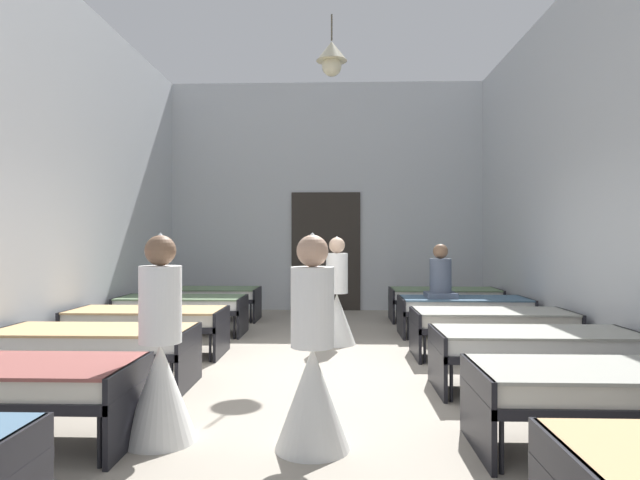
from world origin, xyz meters
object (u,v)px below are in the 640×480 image
(bed_left_row_3, at_px, (148,320))
(nurse_far_aisle, at_px, (312,372))
(bed_right_row_2, at_px, (536,345))
(bed_right_row_5, at_px, (444,296))
(bed_left_row_1, at_px, (0,382))
(bed_right_row_1, at_px, (616,388))
(bed_left_row_2, at_px, (95,342))
(bed_right_row_4, at_px, (464,307))
(bed_left_row_5, at_px, (206,295))
(nurse_near_aisle, at_px, (160,367))
(bed_right_row_3, at_px, (492,322))
(patient_seated_primary, at_px, (440,278))
(bed_left_row_4, at_px, (182,305))
(nurse_mid_aisle, at_px, (337,306))

(bed_left_row_3, bearing_deg, nurse_far_aisle, -53.34)
(bed_right_row_2, height_order, bed_right_row_5, same)
(bed_left_row_1, height_order, bed_right_row_1, same)
(bed_left_row_2, xyz_separation_m, bed_right_row_2, (4.24, 0.00, 0.00))
(bed_right_row_4, bearing_deg, bed_right_row_5, 90.00)
(bed_left_row_3, height_order, bed_left_row_5, same)
(bed_right_row_1, xyz_separation_m, nurse_near_aisle, (-3.14, 0.11, 0.09))
(bed_left_row_2, relative_size, bed_right_row_2, 1.00)
(bed_right_row_1, height_order, nurse_near_aisle, nurse_near_aisle)
(bed_right_row_2, relative_size, nurse_near_aisle, 1.28)
(bed_right_row_2, xyz_separation_m, bed_right_row_3, (0.00, 1.47, 0.00))
(bed_left_row_5, xyz_separation_m, patient_seated_primary, (3.89, -1.51, 0.43))
(bed_left_row_5, bearing_deg, bed_right_row_5, 0.00)
(bed_right_row_2, bearing_deg, bed_left_row_4, 145.24)
(bed_right_row_3, xyz_separation_m, bed_left_row_5, (-4.24, 2.94, 0.00))
(bed_right_row_1, relative_size, bed_left_row_5, 1.00)
(bed_left_row_1, bearing_deg, bed_left_row_3, 90.00)
(bed_left_row_1, distance_m, bed_right_row_1, 4.24)
(bed_left_row_1, height_order, nurse_far_aisle, nurse_far_aisle)
(bed_right_row_1, bearing_deg, bed_left_row_5, 125.77)
(bed_right_row_1, bearing_deg, nurse_near_aisle, 178.05)
(bed_left_row_2, distance_m, bed_left_row_4, 2.94)
(bed_right_row_1, distance_m, bed_right_row_4, 4.42)
(nurse_near_aisle, bearing_deg, bed_right_row_2, -151.07)
(bed_left_row_2, bearing_deg, bed_left_row_4, 90.00)
(bed_right_row_5, bearing_deg, bed_right_row_2, -90.00)
(bed_left_row_1, height_order, nurse_mid_aisle, nurse_mid_aisle)
(bed_left_row_4, distance_m, bed_right_row_4, 4.24)
(bed_left_row_2, xyz_separation_m, bed_left_row_3, (0.00, 1.47, 0.00))
(bed_right_row_5, bearing_deg, bed_left_row_1, -125.77)
(bed_right_row_4, bearing_deg, bed_left_row_5, 160.86)
(bed_right_row_5, relative_size, nurse_mid_aisle, 1.28)
(bed_right_row_2, relative_size, nurse_far_aisle, 1.28)
(bed_left_row_3, distance_m, bed_left_row_4, 1.47)
(bed_left_row_1, bearing_deg, bed_right_row_3, 34.76)
(nurse_far_aisle, bearing_deg, bed_left_row_5, -29.06)
(bed_left_row_1, xyz_separation_m, nurse_near_aisle, (1.10, 0.11, 0.09))
(bed_right_row_2, bearing_deg, nurse_far_aisle, -144.23)
(nurse_near_aisle, bearing_deg, bed_left_row_4, -70.22)
(bed_right_row_3, bearing_deg, bed_right_row_4, 90.00)
(nurse_mid_aisle, bearing_deg, bed_right_row_2, 125.19)
(nurse_mid_aisle, height_order, patient_seated_primary, nurse_mid_aisle)
(bed_left_row_1, distance_m, bed_right_row_4, 6.12)
(bed_left_row_2, height_order, bed_left_row_4, same)
(bed_left_row_5, height_order, nurse_near_aisle, nurse_near_aisle)
(bed_left_row_4, height_order, bed_right_row_4, same)
(bed_left_row_2, distance_m, bed_right_row_5, 6.12)
(bed_right_row_1, height_order, bed_right_row_2, same)
(bed_left_row_2, relative_size, patient_seated_primary, 2.38)
(bed_left_row_1, height_order, bed_right_row_4, same)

